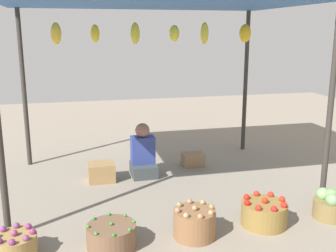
{
  "coord_description": "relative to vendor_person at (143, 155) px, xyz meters",
  "views": [
    {
      "loc": [
        -1.11,
        -5.24,
        2.08
      ],
      "look_at": [
        0.0,
        -0.63,
        0.95
      ],
      "focal_mm": 42.72,
      "sensor_mm": 36.0,
      "label": 1
    }
  ],
  "objects": [
    {
      "name": "ground_plane",
      "position": [
        0.15,
        -0.3,
        -0.3
      ],
      "size": [
        14.0,
        14.0,
        0.0
      ],
      "primitive_type": "plane",
      "color": "gray"
    },
    {
      "name": "market_stall_structure",
      "position": [
        0.16,
        -0.28,
        2.0
      ],
      "size": [
        3.97,
        2.69,
        2.46
      ],
      "color": "#38332D",
      "rests_on": "ground"
    },
    {
      "name": "vendor_person",
      "position": [
        0.0,
        0.0,
        0.0
      ],
      "size": [
        0.36,
        0.44,
        0.78
      ],
      "color": "#394143",
      "rests_on": "ground"
    },
    {
      "name": "basket_purple_onions",
      "position": [
        -1.56,
        -1.9,
        -0.18
      ],
      "size": [
        0.4,
        0.4,
        0.27
      ],
      "color": "#9B7A44",
      "rests_on": "ground"
    },
    {
      "name": "basket_green_chilies",
      "position": [
        -0.66,
        -1.93,
        -0.18
      ],
      "size": [
        0.49,
        0.49,
        0.26
      ],
      "color": "brown",
      "rests_on": "ground"
    },
    {
      "name": "basket_potatoes",
      "position": [
        0.19,
        -1.94,
        -0.15
      ],
      "size": [
        0.44,
        0.44,
        0.35
      ],
      "color": "brown",
      "rests_on": "ground"
    },
    {
      "name": "basket_red_tomatoes",
      "position": [
        1.01,
        -1.86,
        -0.16
      ],
      "size": [
        0.5,
        0.5,
        0.32
      ],
      "color": "olive",
      "rests_on": "ground"
    },
    {
      "name": "basket_cabbages",
      "position": [
        1.82,
        -1.89,
        -0.14
      ],
      "size": [
        0.38,
        0.38,
        0.35
      ],
      "color": "olive",
      "rests_on": "ground"
    },
    {
      "name": "wooden_crate_near_vendor",
      "position": [
        0.83,
        0.22,
        -0.2
      ],
      "size": [
        0.34,
        0.25,
        0.21
      ],
      "primitive_type": "cube",
      "color": "#906F50",
      "rests_on": "ground"
    },
    {
      "name": "wooden_crate_stacked_rear",
      "position": [
        -0.62,
        -0.1,
        -0.17
      ],
      "size": [
        0.37,
        0.32,
        0.26
      ],
      "primitive_type": "cube",
      "color": "#9E794A",
      "rests_on": "ground"
    }
  ]
}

